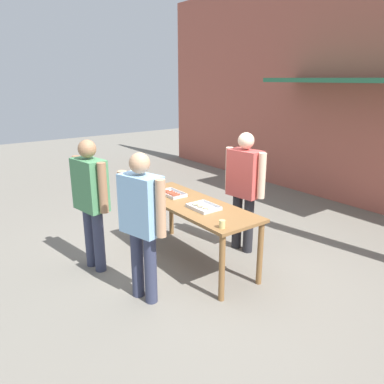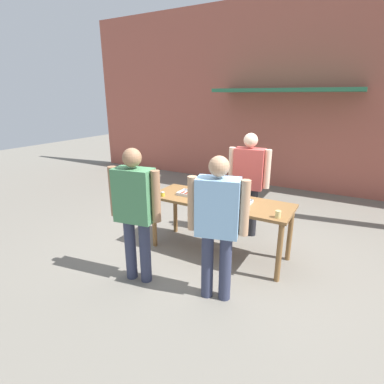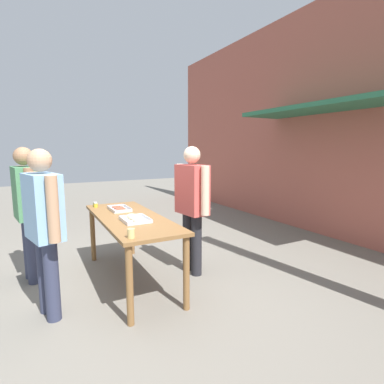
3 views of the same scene
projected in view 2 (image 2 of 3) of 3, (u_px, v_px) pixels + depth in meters
name	position (u px, v px, depth m)	size (l,w,h in m)	color
ground_plane	(218.00, 252.00, 4.59)	(24.00, 24.00, 0.00)	slate
building_facade_back	(290.00, 97.00, 7.19)	(12.00, 1.11, 4.50)	#A85647
serving_table	(220.00, 207.00, 4.36)	(2.07, 0.74, 0.85)	brown
food_tray_sausages	(192.00, 194.00, 4.52)	(0.42, 0.25, 0.04)	silver
food_tray_buns	(236.00, 202.00, 4.19)	(0.38, 0.30, 0.07)	silver
condiment_jar_mustard	(158.00, 193.00, 4.52)	(0.06, 0.06, 0.06)	#567A38
condiment_jar_ketchup	(163.00, 194.00, 4.47)	(0.06, 0.06, 0.06)	gold
beer_cup	(278.00, 214.00, 3.68)	(0.07, 0.07, 0.09)	#DBC67A
person_server_behind_table	(249.00, 177.00, 4.88)	(0.68, 0.31, 1.73)	#232328
person_customer_holding_hotdog	(135.00, 206.00, 3.62)	(0.68, 0.33, 1.72)	#333851
person_customer_with_cup	(218.00, 219.00, 3.27)	(0.66, 0.37, 1.70)	#333851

